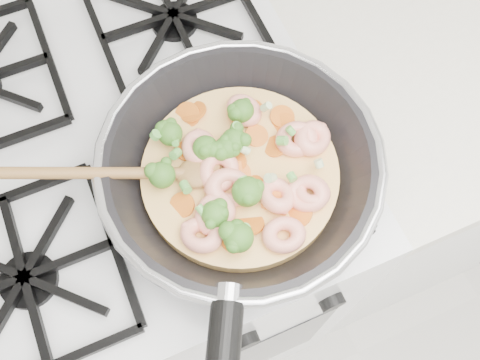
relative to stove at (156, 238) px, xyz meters
name	(u,v)px	position (x,y,z in m)	size (l,w,h in m)	color
stove	(156,238)	(0.00, 0.00, 0.00)	(0.60, 0.60, 0.92)	white
counter_right	(476,111)	(0.80, 0.00, -0.01)	(1.00, 0.60, 0.90)	white
skillet	(239,174)	(0.13, -0.14, 0.50)	(0.45, 0.49, 0.10)	black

